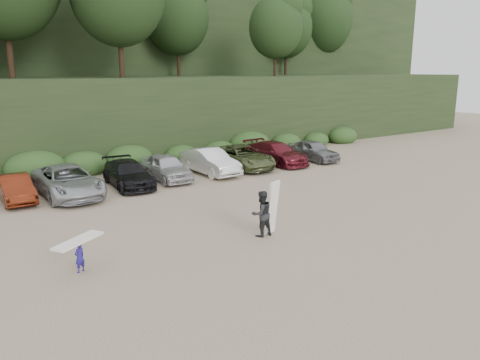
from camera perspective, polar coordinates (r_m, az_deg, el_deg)
ground at (r=19.82m, az=0.35°, el=-6.04°), size 120.00×120.00×0.00m
hillside_backdrop at (r=52.52m, az=-24.04°, el=17.32°), size 90.00×41.50×28.00m
parked_cars at (r=26.86m, az=-18.85°, el=0.13°), size 36.43×6.50×1.65m
child_surfer at (r=16.45m, az=-19.04°, el=-8.07°), size 1.89×1.47×1.14m
adult_surfer at (r=18.83m, az=2.76°, el=-4.05°), size 1.36×0.72×2.21m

